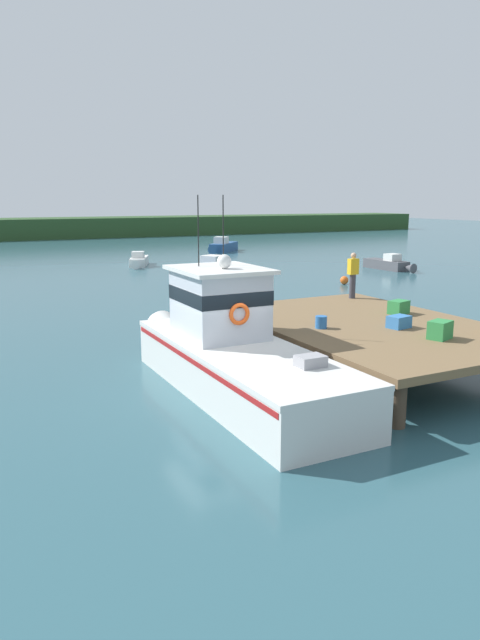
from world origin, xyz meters
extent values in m
plane|color=#2D5660|center=(0.00, 0.00, 0.00)|extent=(200.00, 200.00, 0.00)
cylinder|color=#4C3D2D|center=(2.20, -4.10, 0.50)|extent=(0.36, 0.36, 1.00)
cylinder|color=#4C3D2D|center=(2.20, 4.10, 0.50)|extent=(0.36, 0.36, 1.00)
cylinder|color=#4C3D2D|center=(7.40, 4.10, 0.50)|extent=(0.36, 0.36, 1.00)
cube|color=brown|center=(4.80, 0.00, 1.10)|extent=(6.00, 9.00, 0.20)
cube|color=silver|center=(0.20, -0.79, 0.55)|extent=(2.53, 8.01, 1.10)
cone|color=silver|center=(0.22, 4.11, 0.55)|extent=(1.11, 1.80, 1.10)
cube|color=#A31919|center=(0.20, -0.79, 1.00)|extent=(2.55, 7.85, 0.12)
cube|color=silver|center=(0.20, -0.79, 1.16)|extent=(2.57, 8.01, 0.12)
cube|color=silver|center=(0.20, 0.41, 2.00)|extent=(1.91, 2.21, 1.80)
cube|color=black|center=(0.20, 0.41, 2.31)|extent=(1.93, 2.23, 0.36)
cube|color=silver|center=(0.20, 0.41, 2.95)|extent=(2.15, 2.51, 0.10)
sphere|color=white|center=(0.20, 0.11, 3.18)|extent=(0.36, 0.36, 0.36)
cylinder|color=black|center=(-0.14, 0.92, 3.90)|extent=(0.03, 0.03, 1.80)
cylinder|color=black|center=(0.56, 0.91, 3.90)|extent=(0.03, 0.03, 1.80)
cube|color=#939399|center=(0.74, -2.99, 1.28)|extent=(0.60, 0.44, 0.36)
torus|color=orange|center=(-0.21, -3.58, 1.16)|extent=(0.56, 0.56, 0.12)
torus|color=#EA5119|center=(0.20, -0.73, 2.00)|extent=(0.54, 0.10, 0.54)
cube|color=#2D8442|center=(5.11, -2.33, 1.43)|extent=(0.71, 0.61, 0.47)
cube|color=#3370B2|center=(5.07, -0.86, 1.37)|extent=(0.67, 0.54, 0.34)
cube|color=#2D8442|center=(6.45, 0.68, 1.41)|extent=(0.69, 0.58, 0.42)
cylinder|color=#2866B2|center=(3.13, 0.07, 1.37)|extent=(0.32, 0.32, 0.34)
cylinder|color=#383842|center=(6.98, 3.69, 1.63)|extent=(0.22, 0.22, 0.86)
cube|color=gold|center=(6.98, 3.69, 2.34)|extent=(0.36, 0.22, 0.56)
sphere|color=tan|center=(6.98, 3.69, 2.73)|extent=(0.20, 0.20, 0.20)
cube|color=#285184|center=(7.45, 17.99, 0.41)|extent=(4.64, 3.51, 0.82)
cone|color=#285184|center=(9.90, 19.40, 0.41)|extent=(1.39, 1.28, 0.82)
cube|color=silver|center=(8.14, 18.38, 1.13)|extent=(1.55, 1.56, 0.62)
cube|color=#4C4C51|center=(20.82, 17.87, 0.31)|extent=(1.21, 3.46, 0.62)
cone|color=#4C4C51|center=(20.89, 15.73, 0.31)|extent=(0.65, 0.88, 0.62)
cube|color=silver|center=(20.84, 17.27, 0.86)|extent=(0.90, 0.89, 0.47)
cube|color=white|center=(6.45, 27.61, 0.30)|extent=(2.28, 3.47, 0.60)
cone|color=white|center=(5.63, 25.70, 0.30)|extent=(0.88, 1.00, 0.60)
cube|color=silver|center=(6.22, 27.08, 0.83)|extent=(1.10, 1.10, 0.45)
cube|color=#285184|center=(16.80, 35.23, 0.39)|extent=(3.97, 4.06, 0.78)
cone|color=#285184|center=(14.94, 33.28, 0.39)|extent=(1.31, 1.32, 0.78)
cube|color=silver|center=(16.28, 34.68, 1.08)|extent=(1.54, 1.54, 0.59)
sphere|color=#EA5B19|center=(13.89, 13.29, 0.23)|extent=(0.46, 0.46, 0.46)
camera|label=1|loc=(-5.93, -12.84, 4.70)|focal=32.55mm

